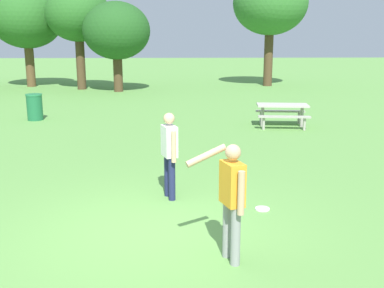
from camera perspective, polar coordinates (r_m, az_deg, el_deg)
The scene contains 10 objects.
ground_plane at distance 7.46m, azimuth -5.11°, elevation -10.66°, with size 120.00×120.00×0.00m, color #609947.
person_thrower at distance 6.19m, azimuth 4.86°, elevation -6.19°, with size 0.79×0.59×1.64m.
person_catcher at distance 8.62m, azimuth -2.81°, elevation -0.73°, with size 0.33×0.58×1.64m.
frisbee at distance 8.39m, azimuth 8.68°, elevation -7.91°, with size 0.26×0.26×0.03m, color white.
picnic_table_near at distance 15.96m, azimuth 11.08°, elevation 4.10°, with size 1.84×1.59×0.77m.
trash_can_beside_table at distance 17.89m, azimuth -18.84°, elevation 4.34°, with size 0.59×0.59×0.96m.
tree_broad_center at distance 30.05m, azimuth -19.76°, elevation 14.46°, with size 4.30×4.30×5.94m.
tree_far_right at distance 27.66m, azimuth -13.88°, elevation 15.21°, with size 3.62×3.62×5.77m.
tree_slender_mid at distance 26.07m, azimuth -9.30°, elevation 13.57°, with size 3.65×3.65×4.85m.
tree_back_left at distance 29.25m, azimuth 9.64°, elevation 16.72°, with size 4.48×4.48×6.86m.
Camera 1 is at (0.40, -6.82, 3.01)m, focal length 43.23 mm.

